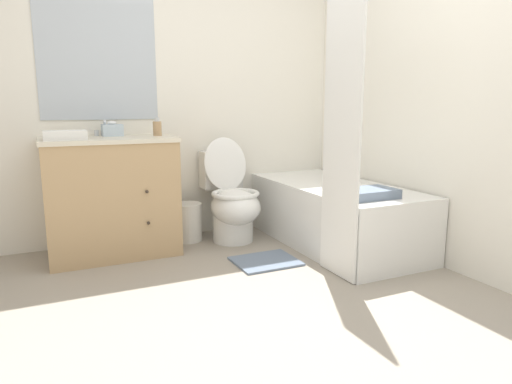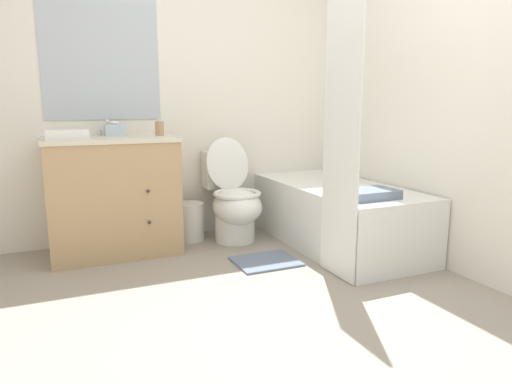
% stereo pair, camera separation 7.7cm
% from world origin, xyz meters
% --- Properties ---
extents(ground_plane, '(14.00, 14.00, 0.00)m').
position_xyz_m(ground_plane, '(0.00, 0.00, 0.00)').
color(ground_plane, gray).
extents(wall_back, '(8.00, 0.06, 2.50)m').
position_xyz_m(wall_back, '(-0.01, 1.84, 1.25)').
color(wall_back, white).
rests_on(wall_back, ground_plane).
extents(wall_right, '(0.05, 2.81, 2.50)m').
position_xyz_m(wall_right, '(1.27, 0.91, 1.25)').
color(wall_right, white).
rests_on(wall_right, ground_plane).
extents(vanity_cabinet, '(0.94, 0.60, 0.88)m').
position_xyz_m(vanity_cabinet, '(-0.78, 1.53, 0.45)').
color(vanity_cabinet, tan).
rests_on(vanity_cabinet, ground_plane).
extents(sink_faucet, '(0.14, 0.12, 0.12)m').
position_xyz_m(sink_faucet, '(-0.78, 1.72, 0.91)').
color(sink_faucet, silver).
rests_on(sink_faucet, vanity_cabinet).
extents(toilet, '(0.39, 0.65, 0.85)m').
position_xyz_m(toilet, '(0.16, 1.46, 0.32)').
color(toilet, white).
rests_on(toilet, ground_plane).
extents(bathtub, '(0.74, 1.59, 0.49)m').
position_xyz_m(bathtub, '(0.87, 1.02, 0.25)').
color(bathtub, white).
rests_on(bathtub, ground_plane).
extents(shower_curtain, '(0.02, 0.38, 1.91)m').
position_xyz_m(shower_curtain, '(0.49, 0.43, 0.96)').
color(shower_curtain, white).
rests_on(shower_curtain, ground_plane).
extents(wastebasket, '(0.24, 0.24, 0.31)m').
position_xyz_m(wastebasket, '(-0.18, 1.61, 0.16)').
color(wastebasket, silver).
rests_on(wastebasket, ground_plane).
extents(tissue_box, '(0.15, 0.14, 0.11)m').
position_xyz_m(tissue_box, '(-0.72, 1.68, 0.92)').
color(tissue_box, silver).
rests_on(tissue_box, vanity_cabinet).
extents(soap_dispenser, '(0.07, 0.07, 0.14)m').
position_xyz_m(soap_dispenser, '(-0.41, 1.56, 0.94)').
color(soap_dispenser, tan).
rests_on(soap_dispenser, vanity_cabinet).
extents(hand_towel_folded, '(0.27, 0.15, 0.06)m').
position_xyz_m(hand_towel_folded, '(-1.07, 1.38, 0.91)').
color(hand_towel_folded, white).
rests_on(hand_towel_folded, vanity_cabinet).
extents(bath_towel_folded, '(0.35, 0.25, 0.06)m').
position_xyz_m(bath_towel_folded, '(0.77, 0.48, 0.52)').
color(bath_towel_folded, slate).
rests_on(bath_towel_folded, bathtub).
extents(bath_mat, '(0.44, 0.37, 0.02)m').
position_xyz_m(bath_mat, '(0.17, 0.85, 0.01)').
color(bath_mat, slate).
rests_on(bath_mat, ground_plane).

